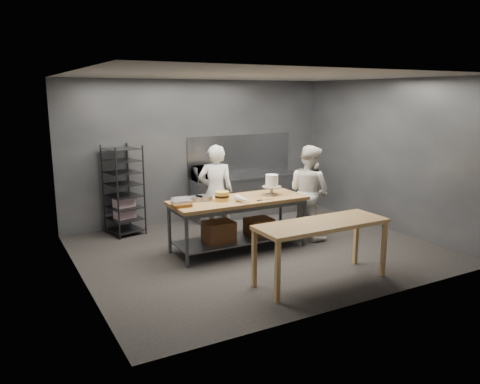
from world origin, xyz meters
The scene contains 16 objects.
ground centered at (0.00, 0.00, 0.00)m, with size 6.00×6.00×0.00m, color black.
back_wall centered at (0.00, 2.50, 1.50)m, with size 6.00×0.04×3.00m, color #4C4F54.
work_table centered at (-0.33, 0.18, 0.57)m, with size 2.40×0.90×0.92m.
near_counter centered at (0.06, -1.65, 0.81)m, with size 2.00×0.70×0.90m.
back_counter centered at (1.00, 2.18, 0.45)m, with size 2.60×0.60×0.90m.
splashback_panel centered at (1.00, 2.48, 1.35)m, with size 2.60×0.02×0.90m, color slate.
speed_rack centered at (-1.80, 2.10, 0.86)m, with size 0.73×0.77×1.75m.
chef_behind centered at (-0.37, 0.96, 0.90)m, with size 0.65×0.43×1.79m, color white.
chef_right centered at (1.22, 0.19, 0.89)m, with size 0.86×0.67×1.77m, color white.
microwave centered at (0.00, 2.18, 1.05)m, with size 0.54×0.37×0.30m, color black.
frosted_cake_stand centered at (0.37, 0.18, 1.15)m, with size 0.34×0.34×0.37m.
layer_cake centered at (-0.62, 0.18, 1.00)m, with size 0.24×0.24×0.16m.
cake_pans centered at (-1.05, 0.39, 0.96)m, with size 0.72×0.29×0.07m.
piping_bag centered at (-0.39, -0.15, 0.98)m, with size 0.12×0.12×0.38m, color silver.
offset_spatula centered at (0.02, -0.12, 0.93)m, with size 0.36×0.02×0.02m.
pastry_clamshells centered at (-1.36, 0.18, 0.98)m, with size 0.38×0.38×0.11m.
Camera 1 is at (-4.09, -6.77, 2.71)m, focal length 35.00 mm.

